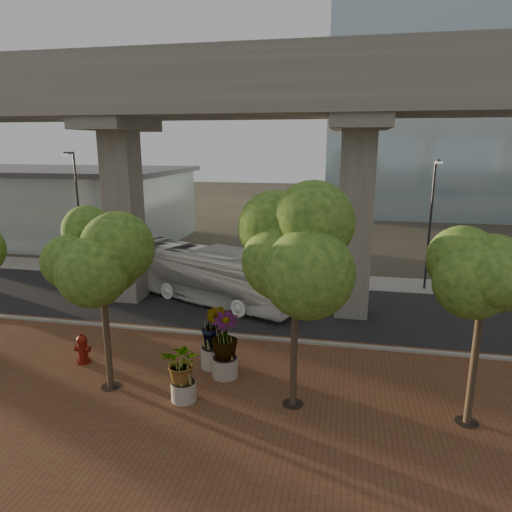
# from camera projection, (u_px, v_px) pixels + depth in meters

# --- Properties ---
(ground) EXTENTS (160.00, 160.00, 0.00)m
(ground) POSITION_uv_depth(u_px,v_px,m) (225.00, 320.00, 22.24)
(ground) COLOR #322F24
(ground) RESTS_ON ground
(brick_plaza) EXTENTS (70.00, 13.00, 0.06)m
(brick_plaza) POSITION_uv_depth(u_px,v_px,m) (159.00, 411.00, 14.61)
(brick_plaza) COLOR brown
(brick_plaza) RESTS_ON ground
(asphalt_road) EXTENTS (90.00, 8.00, 0.04)m
(asphalt_road) POSITION_uv_depth(u_px,v_px,m) (235.00, 306.00, 24.14)
(asphalt_road) COLOR black
(asphalt_road) RESTS_ON ground
(curb_strip) EXTENTS (70.00, 0.25, 0.16)m
(curb_strip) POSITION_uv_depth(u_px,v_px,m) (213.00, 335.00, 20.31)
(curb_strip) COLOR gray
(curb_strip) RESTS_ON ground
(far_sidewalk) EXTENTS (90.00, 3.00, 0.06)m
(far_sidewalk) POSITION_uv_depth(u_px,v_px,m) (256.00, 277.00, 29.37)
(far_sidewalk) COLOR gray
(far_sidewalk) RESTS_ON ground
(transit_viaduct) EXTENTS (72.00, 5.60, 12.40)m
(transit_viaduct) POSITION_uv_depth(u_px,v_px,m) (233.00, 166.00, 22.40)
(transit_viaduct) COLOR gray
(transit_viaduct) RESTS_ON ground
(station_pavilion) EXTENTS (23.00, 13.00, 6.30)m
(station_pavilion) POSITION_uv_depth(u_px,v_px,m) (54.00, 203.00, 40.54)
(station_pavilion) COLOR silver
(station_pavilion) RESTS_ON ground
(transit_bus) EXTENTS (10.76, 6.39, 2.96)m
(transit_bus) POSITION_uv_depth(u_px,v_px,m) (209.00, 275.00, 24.59)
(transit_bus) COLOR white
(transit_bus) RESTS_ON ground
(fire_hydrant) EXTENTS (0.60, 0.54, 1.19)m
(fire_hydrant) POSITION_uv_depth(u_px,v_px,m) (83.00, 349.00, 17.66)
(fire_hydrant) COLOR maroon
(fire_hydrant) RESTS_ON ground
(planter_front) EXTENTS (1.87, 1.87, 2.06)m
(planter_front) POSITION_uv_depth(u_px,v_px,m) (183.00, 365.00, 14.89)
(planter_front) COLOR #99968A
(planter_front) RESTS_ON ground
(planter_right) EXTENTS (2.30, 2.30, 2.46)m
(planter_right) POSITION_uv_depth(u_px,v_px,m) (225.00, 338.00, 16.38)
(planter_right) COLOR gray
(planter_right) RESTS_ON ground
(planter_left) EXTENTS (2.29, 2.29, 2.52)m
(planter_left) POSITION_uv_depth(u_px,v_px,m) (214.00, 329.00, 17.12)
(planter_left) COLOR #AEA79D
(planter_left) RESTS_ON ground
(street_tree_near_west) EXTENTS (3.63, 3.63, 6.41)m
(street_tree_near_west) POSITION_uv_depth(u_px,v_px,m) (100.00, 256.00, 14.89)
(street_tree_near_west) COLOR #4E402D
(street_tree_near_west) RESTS_ON ground
(street_tree_near_east) EXTENTS (4.08, 4.08, 7.24)m
(street_tree_near_east) POSITION_uv_depth(u_px,v_px,m) (296.00, 244.00, 13.66)
(street_tree_near_east) COLOR #4E402D
(street_tree_near_east) RESTS_ON ground
(street_tree_far_east) EXTENTS (3.41, 3.41, 6.13)m
(street_tree_far_east) POSITION_uv_depth(u_px,v_px,m) (484.00, 280.00, 12.87)
(street_tree_far_east) COLOR #4E402D
(street_tree_far_east) RESTS_ON ground
(streetlamp_west) EXTENTS (0.39, 1.13, 7.82)m
(streetlamp_west) POSITION_uv_depth(u_px,v_px,m) (77.00, 202.00, 30.27)
(streetlamp_west) COLOR #323237
(streetlamp_west) RESTS_ON ground
(streetlamp_east) EXTENTS (0.37, 1.09, 7.51)m
(streetlamp_east) POSITION_uv_depth(u_px,v_px,m) (431.00, 216.00, 25.77)
(streetlamp_east) COLOR #29292D
(streetlamp_east) RESTS_ON ground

